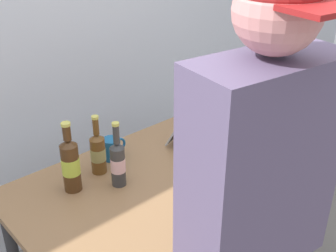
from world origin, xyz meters
The scene contains 8 objects.
desk centered at (0.00, 0.00, 0.68)m, with size 1.27×0.84×0.77m.
laptop centered at (0.38, 0.10, 0.81)m, with size 0.39×0.41×0.19m.
beer_bottle_green centered at (-0.33, 0.19, 0.89)m, with size 0.07×0.07×0.31m.
beer_bottle_amber centered at (-0.17, 0.23, 0.87)m, with size 0.07×0.07×0.28m.
beer_bottle_dark centered at (-0.16, 0.10, 0.88)m, with size 0.06×0.06×0.29m.
person_figure centered at (-0.17, -0.60, 0.91)m, with size 0.45×0.32×1.75m.
coffee_mug centered at (-0.06, 0.29, 0.82)m, with size 0.12×0.08×0.10m.
back_wall centered at (0.00, 0.90, 1.30)m, with size 6.00×0.10×2.60m, color silver.
Camera 1 is at (-1.00, -1.16, 1.83)m, focal length 45.69 mm.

